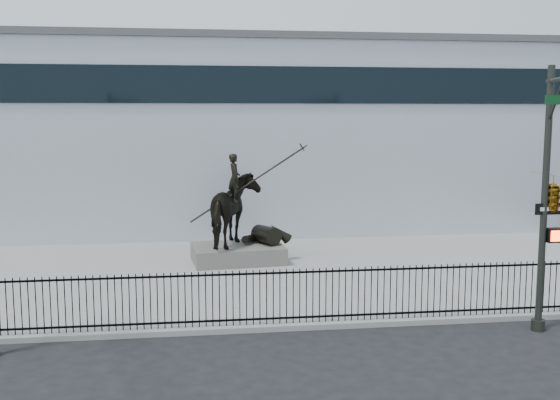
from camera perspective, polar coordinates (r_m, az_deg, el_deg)
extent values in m
plane|color=black|center=(16.82, 0.02, -12.53)|extent=(120.00, 120.00, 0.00)
cube|color=gray|center=(23.46, -2.29, -6.51)|extent=(30.00, 12.00, 0.15)
cube|color=silver|center=(35.74, -4.30, 5.50)|extent=(44.00, 14.00, 9.00)
cube|color=black|center=(17.90, -0.52, -10.27)|extent=(22.00, 0.05, 0.05)
cube|color=black|center=(17.56, -0.53, -6.38)|extent=(22.00, 0.05, 0.05)
cube|color=black|center=(17.72, -0.52, -8.42)|extent=(22.00, 0.03, 1.50)
cube|color=#55524D|center=(25.10, -3.69, -4.67)|extent=(3.60, 2.65, 0.63)
imported|color=black|center=(24.80, -3.73, -0.90)|extent=(2.54, 2.89, 2.70)
imported|color=black|center=(24.63, -3.99, 1.93)|extent=(0.50, 0.71, 1.83)
cylinder|color=black|center=(24.74, -2.90, 1.32)|extent=(4.33, 0.49, 2.75)
cylinder|color=#262823|center=(19.14, 21.53, -10.09)|extent=(0.36, 0.36, 0.30)
cylinder|color=#262823|center=(18.43, 22.04, -0.10)|extent=(0.18, 0.18, 7.00)
imported|color=#AE7013|center=(18.52, 22.66, 0.53)|extent=(0.53, 2.48, 1.00)
cube|color=black|center=(18.66, 22.73, -2.84)|extent=(0.38, 0.22, 0.38)
cube|color=#FF2D05|center=(18.56, 22.91, -2.91)|extent=(0.28, 0.02, 0.28)
cube|color=black|center=(18.52, 22.62, -0.72)|extent=(0.95, 0.03, 0.30)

